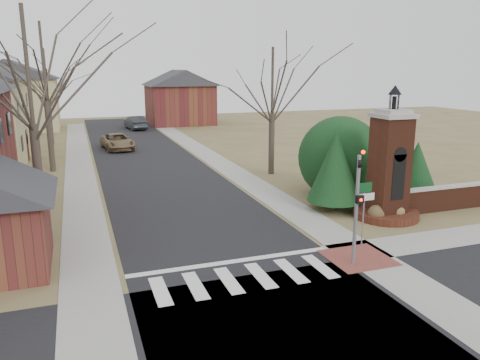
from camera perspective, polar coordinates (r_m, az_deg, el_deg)
name	(u,v)px	position (r m, az deg, el deg)	size (l,w,h in m)	color
ground	(253,288)	(16.23, 1.59, -13.02)	(120.00, 120.00, 0.00)	brown
main_street	(151,164)	(36.65, -10.83, 1.88)	(8.00, 70.00, 0.01)	black
cross_street	(291,334)	(13.83, 6.28, -18.19)	(120.00, 8.00, 0.01)	black
crosswalk_zone	(245,278)	(16.90, 0.59, -11.86)	(8.00, 2.20, 0.02)	silver
stop_bar	(231,262)	(18.19, -1.05, -9.95)	(8.00, 0.35, 0.02)	silver
sidewalk_right_main	(215,160)	(37.74, -3.01, 2.45)	(2.00, 60.00, 0.02)	gray
sidewalk_left	(80,169)	(36.27, -18.97, 1.27)	(2.00, 60.00, 0.02)	gray
curb_apron	(358,258)	(19.10, 14.22, -9.20)	(2.40, 2.40, 0.02)	brown
traffic_signal_pole	(357,199)	(17.66, 14.11, -2.21)	(0.28, 0.41, 4.50)	slate
sign_post	(364,202)	(19.66, 14.90, -2.59)	(0.90, 0.07, 2.75)	slate
brick_gate_monument	(389,175)	(23.92, 17.68, 0.60)	(3.20, 3.20, 6.47)	#502517
brick_garden_wall	(458,196)	(27.18, 25.06, -1.81)	(7.50, 0.50, 1.30)	#502517
house_distant_left	(12,94)	(61.98, -26.05, 9.41)	(10.80, 8.80, 8.53)	tan
house_distant_right	(179,96)	(63.05, -7.40, 10.14)	(8.80, 8.80, 7.30)	brown
evergreen_near	(335,167)	(24.52, 11.53, 1.59)	(2.80, 2.80, 4.10)	#473D33
evergreen_mid	(376,153)	(27.24, 16.25, 3.15)	(3.40, 3.40, 4.70)	#473D33
evergreen_far	(416,167)	(27.81, 20.70, 1.54)	(2.40, 2.40, 3.30)	#473D33
evergreen_mass	(340,154)	(27.52, 12.11, 3.07)	(4.80, 4.80, 4.80)	black
bare_tree_0	(26,57)	(22.61, -24.61, 13.46)	(8.05, 8.05, 11.15)	#473D33
bare_tree_1	(42,56)	(35.59, -22.96, 13.75)	(8.40, 8.40, 11.64)	#473D33
bare_tree_2	(45,70)	(48.59, -22.64, 12.25)	(7.35, 7.35, 10.19)	#473D33
bare_tree_3	(273,76)	(32.18, 3.99, 12.49)	(7.00, 7.00, 9.70)	#473D33
pickup_truck	(118,142)	(44.08, -14.70, 4.56)	(2.37, 5.15, 1.43)	brown
distant_car	(135,123)	(58.19, -12.66, 6.85)	(1.72, 4.93, 1.62)	#2E3235
dry_shrub_left	(376,213)	(23.56, 16.28, -3.92)	(0.82, 0.82, 0.82)	brown
dry_shrub_right	(396,211)	(24.23, 18.51, -3.55)	(0.86, 0.86, 0.86)	olive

